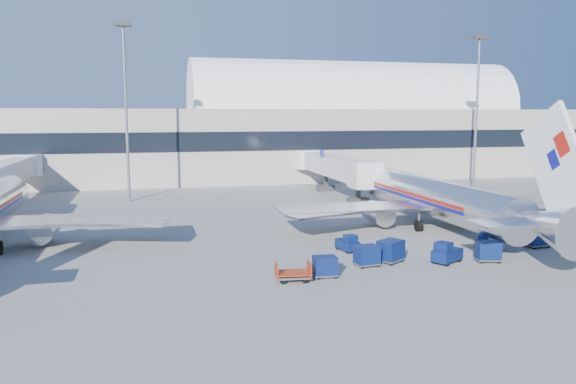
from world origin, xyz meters
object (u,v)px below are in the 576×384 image
object	(u,v)px
jetbridge_mid	(8,173)
cart_train_b	(367,255)
cart_train_c	(325,266)
ramp_worker	(564,247)
tug_left	(348,243)
cart_train_a	(391,251)
cart_solo_near	(488,251)
barrier_near	(525,225)
barrier_mid	(554,223)
cart_solo_far	(536,236)
mast_west	(125,85)
cart_open_red	(293,275)
tug_lead	(446,253)
airliner_main	(439,199)
mast_east	(478,89)
tug_right	(488,243)
jetbridge_near	(331,166)

from	to	relation	value
jetbridge_mid	cart_train_b	xyz separation A→B (m)	(32.28, -37.71, -3.10)
cart_train_c	ramp_worker	size ratio (longest dim) A/B	1.06
jetbridge_mid	tug_left	world-z (taller)	jetbridge_mid
cart_train_a	cart_solo_near	xyz separation A→B (m)	(7.28, -1.64, -0.07)
barrier_near	barrier_mid	size ratio (longest dim) A/B	1.00
cart_solo_far	ramp_worker	size ratio (longest dim) A/B	1.36
mast_west	tug_left	size ratio (longest dim) A/B	9.49
cart_solo_far	cart_open_red	world-z (taller)	cart_solo_far
tug_lead	cart_train_c	xyz separation A→B (m)	(-10.00, -1.33, 0.02)
barrier_mid	mast_west	bearing A→B (deg)	145.86
jetbridge_mid	cart_train_a	bearing A→B (deg)	-47.20
airliner_main	cart_solo_near	xyz separation A→B (m)	(-2.72, -12.49, -2.09)
mast_east	tug_lead	distance (m)	47.77
jetbridge_mid	tug_right	world-z (taller)	jetbridge_mid
barrier_mid	cart_solo_far	xyz separation A→B (m)	(-7.22, -6.71, 0.51)
jetbridge_near	tug_right	bearing A→B (deg)	-87.20
jetbridge_mid	mast_east	world-z (taller)	mast_east
mast_west	airliner_main	bearing A→B (deg)	-40.36
cart_solo_far	airliner_main	bearing A→B (deg)	106.14
barrier_near	cart_train_b	world-z (taller)	cart_train_b
tug_left	cart_train_c	size ratio (longest dim) A/B	1.38
cart_train_b	cart_train_c	world-z (taller)	cart_train_b
tug_lead	tug_right	bearing A→B (deg)	-3.34
airliner_main	cart_open_red	distance (m)	23.05
jetbridge_near	cart_solo_near	bearing A→B (deg)	-90.47
barrier_near	cart_train_c	world-z (taller)	cart_train_c
barrier_near	cart_train_c	size ratio (longest dim) A/B	1.73
ramp_worker	jetbridge_mid	bearing A→B (deg)	41.00
barrier_near	tug_lead	size ratio (longest dim) A/B	1.05
airliner_main	cart_train_c	size ratio (longest dim) A/B	21.51
mast_west	cart_solo_far	size ratio (longest dim) A/B	10.13
tug_lead	cart_train_a	xyz separation A→B (m)	(-4.00, 1.19, 0.15)
jetbridge_mid	cart_open_red	distance (m)	47.89
airliner_main	barrier_mid	bearing A→B (deg)	-12.50
mast_west	cart_train_a	world-z (taller)	mast_west
cart_train_c	cart_open_red	world-z (taller)	cart_train_c
airliner_main	tug_right	distance (m)	9.66
cart_open_red	cart_solo_near	bearing A→B (deg)	11.18
cart_train_c	ramp_worker	world-z (taller)	ramp_worker
tug_left	ramp_worker	bearing A→B (deg)	-122.29
barrier_near	cart_train_b	xyz separation A→B (m)	(-20.12, -8.91, 0.37)
tug_left	cart_open_red	xyz separation A→B (m)	(-6.43, -6.95, -0.21)
mast_east	cart_train_c	bearing A→B (deg)	-132.81
cart_solo_far	ramp_worker	xyz separation A→B (m)	(-0.27, -3.53, -0.14)
tug_lead	cart_train_b	world-z (taller)	tug_lead
cart_open_red	barrier_mid	bearing A→B (deg)	27.36
barrier_near	jetbridge_mid	bearing A→B (deg)	151.20
barrier_near	ramp_worker	bearing A→B (deg)	-112.26
barrier_near	barrier_mid	world-z (taller)	same
mast_east	tug_right	bearing A→B (deg)	-120.66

